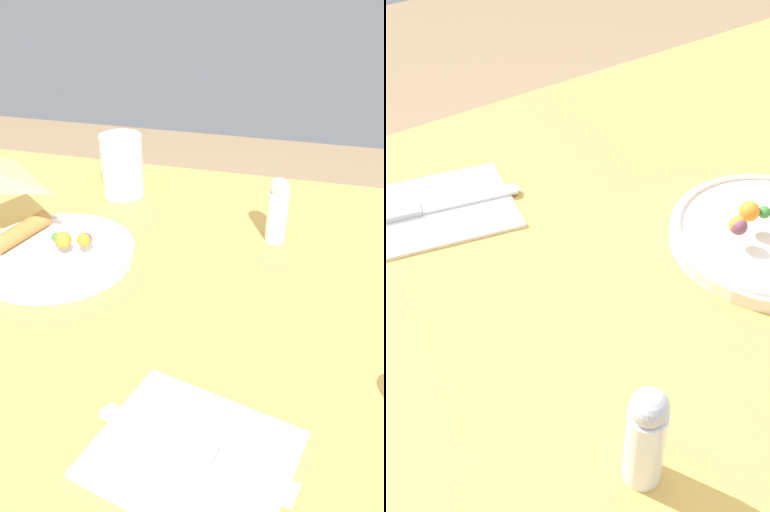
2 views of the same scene
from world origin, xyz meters
TOP-DOWN VIEW (x-y plane):
  - dining_table at (0.00, 0.00)m, footprint 1.15×0.81m
  - napkin_folded at (-0.22, 0.22)m, footprint 0.19×0.16m
  - butter_knife at (-0.23, 0.22)m, footprint 0.18×0.06m
  - salt_shaker at (-0.24, -0.17)m, footprint 0.03×0.03m

SIDE VIEW (x-z plane):
  - dining_table at x=0.00m, z-range 0.28..1.05m
  - napkin_folded at x=-0.22m, z-range 0.77..0.78m
  - butter_knife at x=-0.23m, z-range 0.78..0.78m
  - salt_shaker at x=-0.24m, z-range 0.77..0.87m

